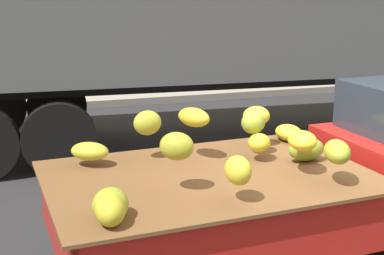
# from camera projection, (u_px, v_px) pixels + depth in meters

# --- Properties ---
(curb_strip) EXTENTS (80.00, 0.80, 0.16)m
(curb_strip) POSITION_uv_depth(u_px,v_px,m) (143.00, 98.00, 13.17)
(curb_strip) COLOR gray
(curb_strip) RESTS_ON ground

